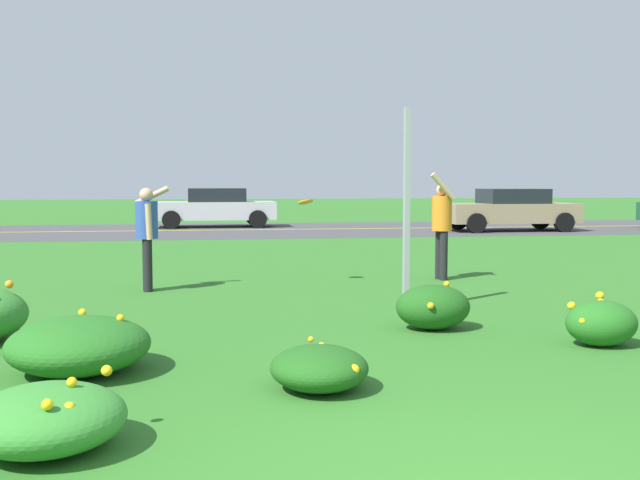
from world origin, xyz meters
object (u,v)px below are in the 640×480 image
(frisbee_orange, at_px, (306,202))
(car_tan_center_left, at_px, (510,209))
(sign_post_near_path, at_px, (407,210))
(car_silver_center_right, at_px, (215,207))
(person_thrower_blue_shirt, at_px, (147,229))
(person_catcher_orange_shirt, at_px, (442,222))

(frisbee_orange, bearing_deg, car_tan_center_left, 54.02)
(sign_post_near_path, relative_size, car_silver_center_right, 0.59)
(person_thrower_blue_shirt, xyz_separation_m, car_tan_center_left, (11.40, 12.66, -0.21))
(person_thrower_blue_shirt, relative_size, car_silver_center_right, 0.36)
(person_catcher_orange_shirt, bearing_deg, car_tan_center_left, 61.77)
(sign_post_near_path, height_order, car_silver_center_right, sign_post_near_path)
(sign_post_near_path, bearing_deg, person_thrower_blue_shirt, 145.61)
(sign_post_near_path, bearing_deg, car_tan_center_left, 62.13)
(person_thrower_blue_shirt, distance_m, car_silver_center_right, 16.58)
(car_tan_center_left, bearing_deg, car_silver_center_right, 158.89)
(car_silver_center_right, bearing_deg, car_tan_center_left, -21.11)
(person_catcher_orange_shirt, height_order, car_silver_center_right, person_catcher_orange_shirt)
(sign_post_near_path, height_order, car_tan_center_left, sign_post_near_path)
(person_catcher_orange_shirt, bearing_deg, sign_post_near_path, -116.34)
(person_thrower_blue_shirt, bearing_deg, car_tan_center_left, 48.01)
(sign_post_near_path, relative_size, person_thrower_blue_shirt, 1.63)
(car_tan_center_left, bearing_deg, sign_post_near_path, -117.87)
(car_silver_center_right, bearing_deg, person_catcher_orange_shirt, -77.62)
(frisbee_orange, bearing_deg, car_silver_center_right, 93.97)
(person_catcher_orange_shirt, xyz_separation_m, car_silver_center_right, (-3.50, 15.94, -0.25))
(frisbee_orange, distance_m, car_silver_center_right, 16.12)
(sign_post_near_path, distance_m, frisbee_orange, 2.96)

